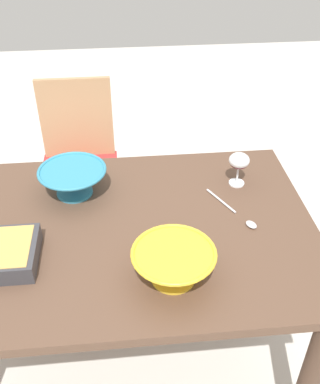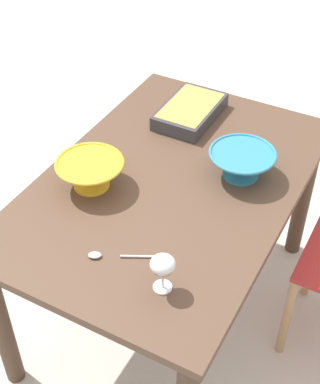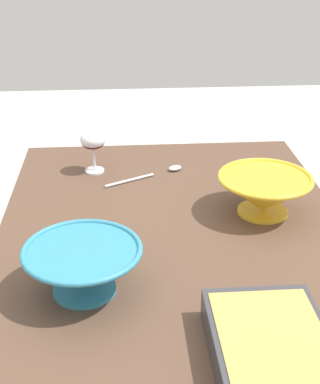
% 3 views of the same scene
% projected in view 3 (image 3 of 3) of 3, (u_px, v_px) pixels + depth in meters
% --- Properties ---
extents(dining_table, '(1.36, 0.90, 0.74)m').
position_uv_depth(dining_table, '(177.00, 287.00, 1.39)').
color(dining_table, brown).
rests_on(dining_table, ground_plane).
extents(wine_glass, '(0.08, 0.08, 0.13)m').
position_uv_depth(wine_glass, '(93.00, 142.00, 1.70)').
color(wine_glass, white).
rests_on(wine_glass, dining_table).
extents(casserole_dish, '(0.34, 0.21, 0.06)m').
position_uv_depth(casserole_dish, '(275.00, 357.00, 0.96)').
color(casserole_dish, '#38383D').
rests_on(casserole_dish, dining_table).
extents(mixing_bowl, '(0.25, 0.25, 0.11)m').
position_uv_depth(mixing_bowl, '(264.00, 193.00, 1.48)').
color(mixing_bowl, yellow).
rests_on(mixing_bowl, dining_table).
extents(small_bowl, '(0.25, 0.25, 0.11)m').
position_uv_depth(small_bowl, '(83.00, 267.00, 1.16)').
color(small_bowl, teal).
rests_on(small_bowl, dining_table).
extents(serving_spoon, '(0.14, 0.25, 0.01)m').
position_uv_depth(serving_spoon, '(159.00, 172.00, 1.72)').
color(serving_spoon, silver).
rests_on(serving_spoon, dining_table).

